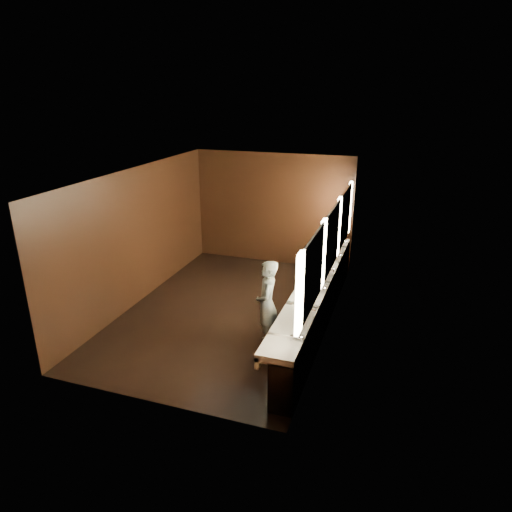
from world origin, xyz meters
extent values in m
plane|color=black|center=(0.00, 0.00, 0.00)|extent=(6.00, 6.00, 0.00)
cube|color=#2D2D2B|center=(0.00, 0.00, 2.80)|extent=(4.00, 6.00, 0.02)
cube|color=black|center=(0.00, 3.00, 1.40)|extent=(4.00, 0.02, 2.80)
cube|color=black|center=(0.00, -3.00, 1.40)|extent=(4.00, 0.02, 2.80)
cube|color=black|center=(-2.00, 0.00, 1.40)|extent=(0.02, 6.00, 2.80)
cube|color=black|center=(2.00, 0.00, 1.40)|extent=(0.02, 6.00, 2.80)
cube|color=black|center=(1.82, 0.00, 0.40)|extent=(0.36, 5.40, 0.81)
cube|color=silver|center=(1.73, 0.00, 0.85)|extent=(0.55, 5.40, 0.12)
cube|color=silver|center=(1.48, 0.00, 0.77)|extent=(0.06, 5.40, 0.18)
cylinder|color=silver|center=(1.91, -2.20, 0.99)|extent=(0.18, 0.04, 0.04)
cylinder|color=silver|center=(1.91, -1.32, 0.99)|extent=(0.18, 0.04, 0.04)
cylinder|color=silver|center=(1.91, -0.44, 0.99)|extent=(0.18, 0.04, 0.04)
cylinder|color=silver|center=(1.91, 0.44, 0.99)|extent=(0.18, 0.04, 0.04)
cylinder|color=silver|center=(1.91, 1.32, 0.99)|extent=(0.18, 0.04, 0.04)
cylinder|color=silver|center=(1.91, 2.20, 0.99)|extent=(0.18, 0.04, 0.04)
cube|color=#FAE7B7|center=(1.97, -2.40, 1.75)|extent=(0.06, 0.22, 1.15)
cube|color=white|center=(1.99, -1.60, 1.75)|extent=(0.03, 1.32, 1.15)
cube|color=#FAE7B7|center=(1.97, -0.80, 1.75)|extent=(0.06, 0.23, 1.15)
cube|color=white|center=(1.99, 0.00, 1.75)|extent=(0.03, 1.32, 1.15)
cube|color=#FAE7B7|center=(1.97, 0.80, 1.75)|extent=(0.06, 0.23, 1.15)
cube|color=white|center=(1.99, 1.60, 1.75)|extent=(0.03, 1.32, 1.15)
cube|color=#FAE7B7|center=(1.97, 2.40, 1.75)|extent=(0.06, 0.22, 1.15)
imported|color=#83A9C4|center=(1.09, -0.95, 0.78)|extent=(0.50, 0.65, 1.57)
cylinder|color=black|center=(1.58, -0.77, 0.29)|extent=(0.47, 0.47, 0.58)
camera|label=1|loc=(3.15, -7.69, 4.29)|focal=32.00mm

